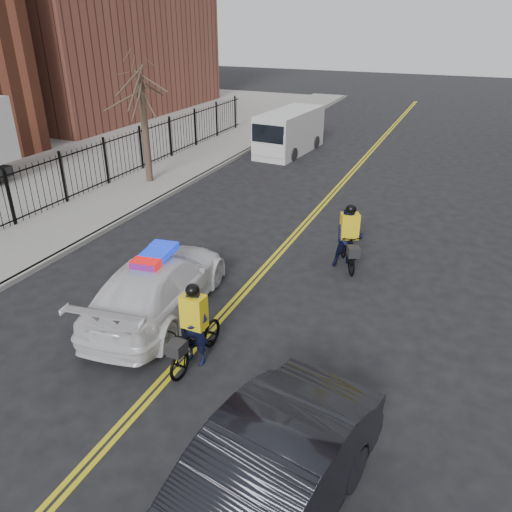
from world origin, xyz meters
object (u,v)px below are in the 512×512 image
at_px(cyclist_near, 195,336).
at_px(cargo_van, 288,133).
at_px(cyclist_far, 348,243).
at_px(police_cruiser, 158,285).
at_px(dark_sedan, 257,496).

bearing_deg(cyclist_near, cargo_van, 106.24).
relative_size(cargo_van, cyclist_far, 2.71).
xyz_separation_m(cargo_van, cyclist_near, (4.30, -17.39, -0.40)).
bearing_deg(cyclist_far, cyclist_near, -133.68).
height_order(police_cruiser, cyclist_near, cyclist_near).
height_order(police_cruiser, cyclist_far, cyclist_far).
relative_size(dark_sedan, cargo_van, 0.95).
bearing_deg(cyclist_far, police_cruiser, -156.20).
distance_m(dark_sedan, cargo_van, 21.67).
height_order(cyclist_near, cyclist_far, cyclist_far).
bearing_deg(police_cruiser, dark_sedan, 127.61).
xyz_separation_m(cargo_van, cyclist_far, (6.12, -11.79, -0.29)).
relative_size(police_cruiser, cargo_van, 1.01).
bearing_deg(cargo_van, cyclist_far, -57.82).
bearing_deg(dark_sedan, cargo_van, 118.46).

